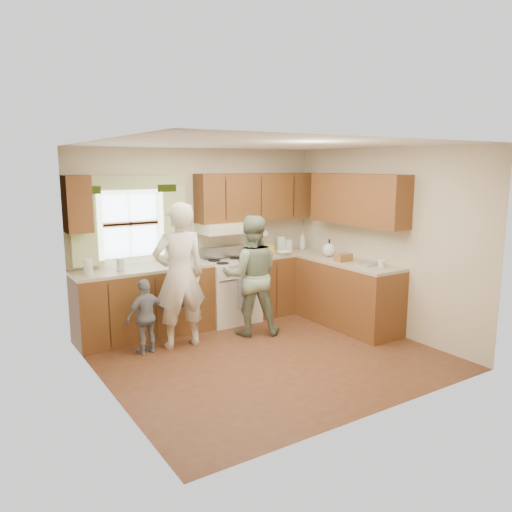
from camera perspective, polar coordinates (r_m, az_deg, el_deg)
room at (r=5.83m, az=1.30°, el=0.28°), size 3.80×3.80×3.80m
kitchen_fixtures at (r=7.12m, az=0.54°, el=-1.25°), size 3.80×2.25×2.15m
stove at (r=7.34m, az=-3.06°, el=-3.88°), size 0.76×0.67×1.07m
woman_left at (r=6.27m, az=-8.75°, el=-2.24°), size 0.70×0.49×1.83m
woman_right at (r=6.70m, az=-0.55°, el=-2.24°), size 0.97×0.89×1.62m
child at (r=6.22m, az=-12.45°, el=-6.76°), size 0.58×0.34×0.93m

